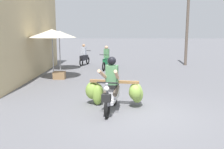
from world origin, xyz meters
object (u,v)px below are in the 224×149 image
Objects in this scene: motorbike_distant_ahead_right at (106,60)px; motorbike_main_loaded at (112,91)px; motorbike_distant_ahead_left at (84,57)px; utility_pole at (187,26)px; market_umbrella_near_shop at (59,34)px; produce_crate at (59,75)px; market_umbrella_further_along at (52,33)px.

motorbike_main_loaded is at bearing -86.32° from motorbike_distant_ahead_right.
utility_pole is (6.70, 0.16, 1.99)m from motorbike_distant_ahead_left.
motorbike_distant_ahead_right is 0.31× the size of utility_pole.
motorbike_main_loaded is 0.38× the size of utility_pole.
motorbike_distant_ahead_right is (1.54, -1.74, 0.00)m from motorbike_distant_ahead_left.
market_umbrella_near_shop is at bearing 113.90° from motorbike_main_loaded.
market_umbrella_near_shop is at bearing -175.39° from motorbike_distant_ahead_right.
motorbike_distant_ahead_right is at bearing 54.61° from produce_crate.
motorbike_distant_ahead_right is at bearing -159.79° from utility_pole.
motorbike_main_loaded is 5.44m from market_umbrella_further_along.
utility_pole is at bearing 20.21° from motorbike_distant_ahead_right.
motorbike_main_loaded is at bearing -116.90° from utility_pole.
market_umbrella_near_shop is (-1.15, -1.96, 1.49)m from motorbike_distant_ahead_left.
market_umbrella_further_along is at bearing -128.30° from motorbike_distant_ahead_right.
market_umbrella_further_along is (-0.85, -4.77, 1.59)m from motorbike_distant_ahead_left.
motorbike_distant_ahead_right is 0.68× the size of market_umbrella_further_along.
motorbike_distant_ahead_right is 3.08m from market_umbrella_near_shop.
market_umbrella_further_along is at bearing -172.39° from produce_crate.
motorbike_distant_ahead_right is 4.17m from market_umbrella_further_along.
utility_pole is (7.29, 4.89, 2.38)m from produce_crate.
motorbike_main_loaded is 0.85× the size of market_umbrella_near_shop.
utility_pole is at bearing 63.10° from motorbike_main_loaded.
market_umbrella_near_shop is 2.83m from market_umbrella_further_along.
produce_crate is at bearing 120.83° from motorbike_main_loaded.
market_umbrella_further_along is (-2.39, -3.03, 1.59)m from motorbike_distant_ahead_right.
produce_crate is at bearing -125.39° from motorbike_distant_ahead_right.
motorbike_distant_ahead_right is at bearing 4.61° from market_umbrella_near_shop.
market_umbrella_further_along reaches higher than motorbike_main_loaded.
motorbike_main_loaded reaches higher than motorbike_distant_ahead_left.
motorbike_main_loaded is 3.44× the size of produce_crate.
motorbike_main_loaded is 10.57m from utility_pole.
market_umbrella_near_shop is at bearing -164.91° from utility_pole.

